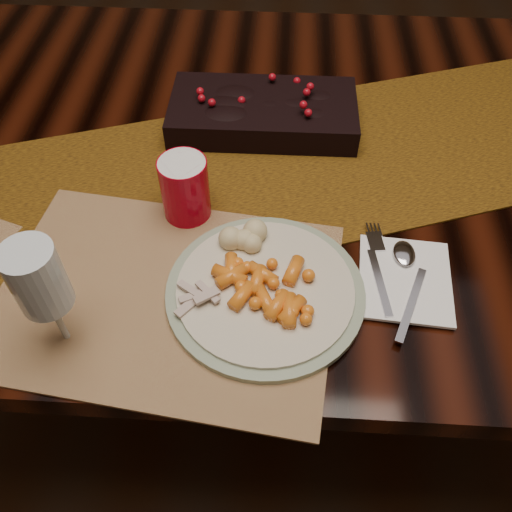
# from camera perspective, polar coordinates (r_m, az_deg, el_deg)

# --- Properties ---
(floor) EXTENTS (5.00, 5.00, 0.00)m
(floor) POSITION_cam_1_polar(r_m,az_deg,el_deg) (1.57, 1.61, -10.35)
(floor) COLOR black
(floor) RESTS_ON ground
(dining_table) EXTENTS (1.80, 1.00, 0.75)m
(dining_table) POSITION_cam_1_polar(r_m,az_deg,el_deg) (1.26, 1.97, -1.99)
(dining_table) COLOR black
(dining_table) RESTS_ON floor
(table_runner) EXTENTS (1.89, 0.98, 0.00)m
(table_runner) POSITION_cam_1_polar(r_m,az_deg,el_deg) (0.93, -0.69, 8.68)
(table_runner) COLOR #34240C
(table_runner) RESTS_ON dining_table
(centerpiece) EXTENTS (0.34, 0.17, 0.07)m
(centerpiece) POSITION_cam_1_polar(r_m,az_deg,el_deg) (1.02, 0.76, 15.22)
(centerpiece) COLOR black
(centerpiece) RESTS_ON table_runner
(placemat_main) EXTENTS (0.51, 0.40, 0.00)m
(placemat_main) POSITION_cam_1_polar(r_m,az_deg,el_deg) (0.77, -9.44, -4.07)
(placemat_main) COLOR brown
(placemat_main) RESTS_ON dining_table
(dinner_plate) EXTENTS (0.31, 0.31, 0.02)m
(dinner_plate) POSITION_cam_1_polar(r_m,az_deg,el_deg) (0.75, 0.98, -3.67)
(dinner_plate) COLOR beige
(dinner_plate) RESTS_ON placemat_main
(baby_carrots) EXTENTS (0.12, 0.10, 0.02)m
(baby_carrots) POSITION_cam_1_polar(r_m,az_deg,el_deg) (0.73, 0.55, -3.43)
(baby_carrots) COLOR orange
(baby_carrots) RESTS_ON dinner_plate
(mashed_potatoes) EXTENTS (0.09, 0.08, 0.04)m
(mashed_potatoes) POSITION_cam_1_polar(r_m,az_deg,el_deg) (0.78, -1.38, 2.41)
(mashed_potatoes) COLOR beige
(mashed_potatoes) RESTS_ON dinner_plate
(turkey_shreds) EXTENTS (0.07, 0.06, 0.02)m
(turkey_shreds) POSITION_cam_1_polar(r_m,az_deg,el_deg) (0.73, -6.36, -4.30)
(turkey_shreds) COLOR #AA958B
(turkey_shreds) RESTS_ON dinner_plate
(napkin) EXTENTS (0.14, 0.16, 0.01)m
(napkin) POSITION_cam_1_polar(r_m,az_deg,el_deg) (0.80, 15.41, -2.37)
(napkin) COLOR white
(napkin) RESTS_ON placemat_main
(fork) EXTENTS (0.04, 0.15, 0.00)m
(fork) POSITION_cam_1_polar(r_m,az_deg,el_deg) (0.80, 12.77, -1.56)
(fork) COLOR silver
(fork) RESTS_ON napkin
(spoon) EXTENTS (0.09, 0.17, 0.00)m
(spoon) POSITION_cam_1_polar(r_m,az_deg,el_deg) (0.79, 15.79, -3.23)
(spoon) COLOR white
(spoon) RESTS_ON napkin
(red_cup) EXTENTS (0.08, 0.08, 0.10)m
(red_cup) POSITION_cam_1_polar(r_m,az_deg,el_deg) (0.83, -7.49, 7.07)
(red_cup) COLOR #A70015
(red_cup) RESTS_ON placemat_main
(wine_glass) EXTENTS (0.08, 0.08, 0.18)m
(wine_glass) POSITION_cam_1_polar(r_m,az_deg,el_deg) (0.70, -21.04, -4.31)
(wine_glass) COLOR silver
(wine_glass) RESTS_ON dining_table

